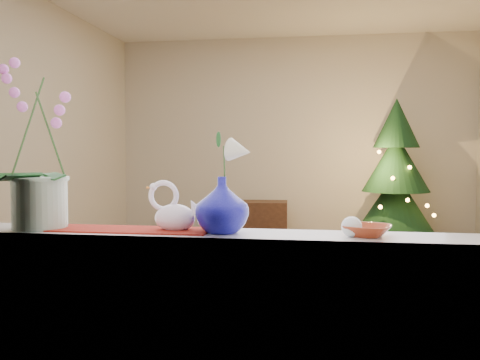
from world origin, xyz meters
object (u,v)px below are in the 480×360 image
object	(u,v)px
side_table	(253,226)
paperweight	(352,227)
swan	(175,207)
blue_vase	(222,201)
orchid_pot	(38,143)
xmas_tree	(396,179)
amber_dish	(367,231)

from	to	relation	value
side_table	paperweight	bearing A→B (deg)	-81.60
swan	blue_vase	world-z (taller)	blue_vase
orchid_pot	blue_vase	size ratio (longest dim) A/B	2.79
swan	xmas_tree	size ratio (longest dim) A/B	0.12
orchid_pot	swan	size ratio (longest dim) A/B	3.14
amber_dish	side_table	xyz separation A→B (m)	(-1.03, 4.48, -0.63)
side_table	swan	bearing A→B (deg)	-90.10
swan	amber_dish	size ratio (longest dim) A/B	1.46
amber_dish	orchid_pot	bearing A→B (deg)	-179.85
orchid_pot	side_table	size ratio (longest dim) A/B	0.84
swan	side_table	world-z (taller)	swan
blue_vase	amber_dish	world-z (taller)	blue_vase
amber_dish	xmas_tree	bearing A→B (deg)	81.44
orchid_pot	paperweight	bearing A→B (deg)	-0.92
paperweight	orchid_pot	bearing A→B (deg)	179.08
amber_dish	side_table	bearing A→B (deg)	102.90
xmas_tree	blue_vase	bearing A→B (deg)	-105.48
amber_dish	xmas_tree	distance (m)	4.38
orchid_pot	paperweight	distance (m)	1.29
orchid_pot	xmas_tree	size ratio (longest dim) A/B	0.38
swan	blue_vase	distance (m)	0.20
paperweight	side_table	world-z (taller)	paperweight
orchid_pot	blue_vase	distance (m)	0.79
paperweight	amber_dish	bearing A→B (deg)	22.62
orchid_pot	side_table	distance (m)	4.60
blue_vase	swan	bearing A→B (deg)	173.09
orchid_pot	amber_dish	bearing A→B (deg)	0.15
side_table	amber_dish	bearing A→B (deg)	-80.85
swan	paperweight	distance (m)	0.69
amber_dish	blue_vase	bearing A→B (deg)	-179.84
paperweight	amber_dish	distance (m)	0.06
orchid_pot	side_table	xyz separation A→B (m)	(0.28, 4.49, -0.96)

